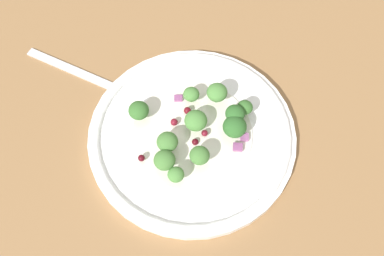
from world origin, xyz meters
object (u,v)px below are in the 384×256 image
(broccoli_floret_1, at_px, (176,175))
(fork, at_px, (92,78))
(plate, at_px, (192,135))
(broccoli_floret_0, at_px, (217,93))
(broccoli_floret_2, at_px, (235,127))

(broccoli_floret_1, relative_size, fork, 0.11)
(plate, height_order, broccoli_floret_1, broccoli_floret_1)
(broccoli_floret_0, xyz_separation_m, fork, (-0.10, 0.15, -0.03))
(broccoli_floret_2, height_order, fork, broccoli_floret_2)
(plate, relative_size, broccoli_floret_0, 9.83)
(broccoli_floret_0, height_order, broccoli_floret_1, broccoli_floret_0)
(broccoli_floret_1, relative_size, broccoli_floret_2, 0.67)
(broccoli_floret_0, relative_size, broccoli_floret_1, 1.35)
(broccoli_floret_2, distance_m, fork, 0.21)
(broccoli_floret_2, xyz_separation_m, fork, (-0.08, 0.20, -0.03))
(fork, bearing_deg, plate, -75.45)
(broccoli_floret_0, distance_m, broccoli_floret_1, 0.12)
(broccoli_floret_1, height_order, broccoli_floret_2, broccoli_floret_2)
(broccoli_floret_1, height_order, fork, broccoli_floret_1)
(plate, distance_m, fork, 0.17)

